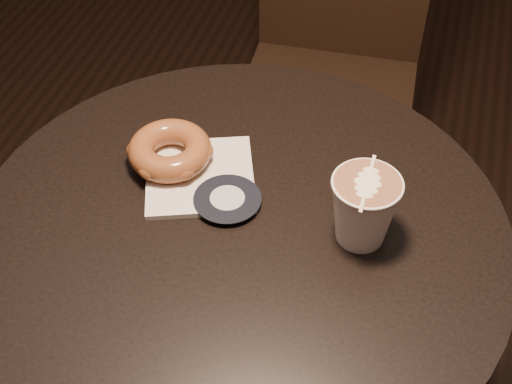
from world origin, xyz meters
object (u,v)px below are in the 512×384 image
cafe_table (241,314)px  pastry_bag (200,176)px  chair (336,36)px  doughnut (170,150)px  latte_cup (363,210)px

cafe_table → pastry_bag: bearing=138.4°
cafe_table → chair: bearing=91.0°
chair → doughnut: chair is taller
pastry_bag → doughnut: bearing=141.4°
doughnut → latte_cup: 0.28m
latte_cup → doughnut: bearing=168.2°
latte_cup → pastry_bag: bearing=169.5°
chair → pastry_bag: size_ratio=6.64×
pastry_bag → latte_cup: latte_cup is taller
cafe_table → latte_cup: latte_cup is taller
doughnut → latte_cup: bearing=-11.8°
chair → doughnut: (-0.11, -0.70, 0.24)m
pastry_bag → latte_cup: size_ratio=1.51×
pastry_bag → chair: bearing=64.4°
chair → pastry_bag: bearing=-97.9°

